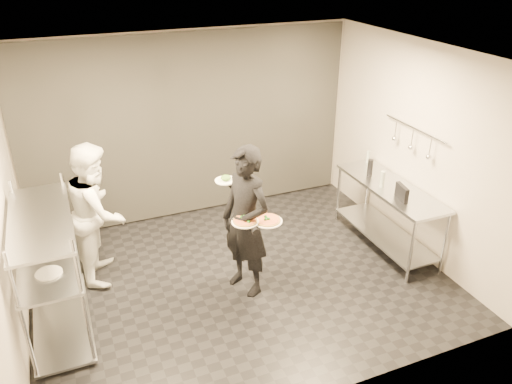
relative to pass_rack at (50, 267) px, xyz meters
name	(u,v)px	position (x,y,z in m)	size (l,w,h in m)	color
room_shell	(208,146)	(2.15, 1.18, 0.63)	(5.00, 4.00, 2.80)	black
pass_rack	(50,267)	(0.00, 0.00, 0.00)	(0.60, 1.60, 1.50)	#B9BBC0
prep_counter	(388,205)	(4.33, 0.00, -0.14)	(0.60, 1.80, 0.92)	#B9BBC0
utensil_rail	(413,140)	(4.58, 0.00, 0.78)	(0.07, 1.20, 0.31)	#B9BBC0
waiter	(246,222)	(2.17, -0.17, 0.16)	(0.68, 0.45, 1.87)	black
chef	(98,212)	(0.60, 0.83, 0.12)	(0.87, 0.68, 1.78)	white
pizza_plate_near	(245,221)	(2.09, -0.34, 0.29)	(0.31, 0.31, 0.05)	white
pizza_plate_far	(268,220)	(2.35, -0.39, 0.27)	(0.34, 0.34, 0.05)	white
salad_plate	(226,179)	(2.05, 0.17, 0.59)	(0.26, 0.26, 0.07)	white
pos_monitor	(402,193)	(4.21, -0.37, 0.25)	(0.05, 0.27, 0.19)	black
bottle_green	(382,179)	(4.20, 0.03, 0.26)	(0.06, 0.06, 0.22)	gray
bottle_clear	(368,157)	(4.49, 0.80, 0.24)	(0.05, 0.05, 0.18)	gray
bottle_dark	(370,168)	(4.24, 0.38, 0.28)	(0.07, 0.07, 0.25)	black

